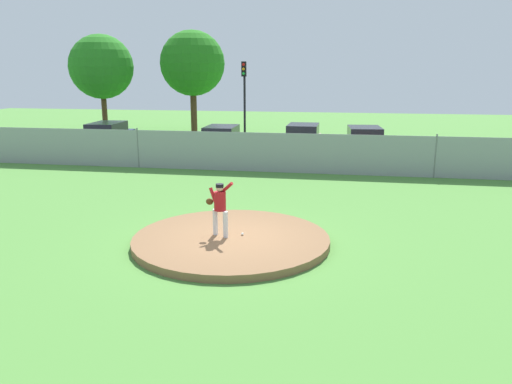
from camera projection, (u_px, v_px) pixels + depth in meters
ground_plane at (265, 192)px, 19.20m from camera, size 80.00×80.00×0.00m
asphalt_strip at (289, 156)px, 27.33m from camera, size 44.00×7.00×0.01m
pitchers_mound at (231, 240)px, 13.43m from camera, size 5.34×5.34×0.20m
pitcher_youth at (220, 204)px, 13.24m from camera, size 0.80×0.32×1.54m
baseball at (242, 234)px, 13.49m from camera, size 0.07×0.07×0.07m
chainlink_fence at (279, 153)px, 22.81m from camera, size 34.60×0.07×1.93m
parked_car_slate at (221, 141)px, 27.80m from camera, size 1.94×4.47×1.61m
parked_car_champagne at (303, 142)px, 27.06m from camera, size 1.85×4.08×1.79m
parked_car_navy at (107, 138)px, 28.85m from camera, size 2.12×4.85×1.71m
parked_car_red at (364, 144)px, 26.32m from camera, size 2.13×4.28×1.73m
traffic_cone_orange at (388, 147)px, 28.96m from camera, size 0.40×0.40×0.55m
traffic_light_near at (244, 89)px, 30.67m from camera, size 0.28×0.46×5.18m
tree_leaning_west at (101, 67)px, 36.72m from camera, size 4.73×4.73×7.30m
tree_tall_centre at (192, 64)px, 37.41m from camera, size 4.90×4.90×7.66m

